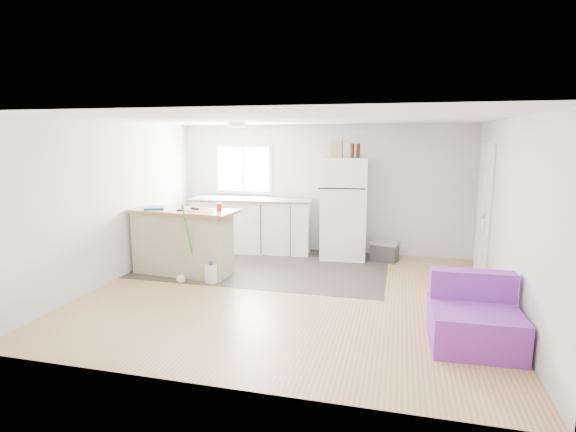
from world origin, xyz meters
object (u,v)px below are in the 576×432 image
object	(u,v)px
cleaner_jug	(211,274)
cardboard_box	(337,149)
purple_seat	(474,320)
cooler	(385,251)
bottle_left	(352,151)
red_cup	(219,207)
bottle_right	(358,151)
kitchen_cabinets	(252,224)
peninsula	(183,241)
mop	(183,267)
blue_tray	(154,208)
refrigerator	(344,208)

from	to	relation	value
cleaner_jug	cardboard_box	bearing A→B (deg)	70.25
purple_seat	cardboard_box	world-z (taller)	cardboard_box
cooler	bottle_left	distance (m)	1.86
red_cup	cooler	bearing A→B (deg)	31.36
purple_seat	bottle_right	distance (m)	3.88
purple_seat	cardboard_box	distance (m)	4.05
kitchen_cabinets	peninsula	size ratio (longest dim) A/B	1.35
cardboard_box	bottle_right	distance (m)	0.37
cooler	bottle_right	world-z (taller)	bottle_right
purple_seat	mop	size ratio (longest dim) A/B	0.76
cooler	blue_tray	distance (m)	3.99
cleaner_jug	mop	world-z (taller)	mop
refrigerator	cardboard_box	xyz separation A→B (m)	(-0.14, -0.04, 1.05)
kitchen_cabinets	refrigerator	world-z (taller)	refrigerator
kitchen_cabinets	refrigerator	distance (m)	1.80
refrigerator	blue_tray	world-z (taller)	refrigerator
purple_seat	bottle_right	size ratio (longest dim) A/B	3.65
refrigerator	bottle_left	world-z (taller)	bottle_left
kitchen_cabinets	red_cup	world-z (taller)	kitchen_cabinets
bottle_left	purple_seat	bearing A→B (deg)	-61.96
kitchen_cabinets	bottle_left	world-z (taller)	bottle_left
refrigerator	blue_tray	bearing A→B (deg)	-153.19
bottle_left	blue_tray	bearing A→B (deg)	-151.31
cleaner_jug	cooler	bearing A→B (deg)	57.10
peninsula	cooler	bearing A→B (deg)	30.86
cooler	cleaner_jug	distance (m)	3.12
red_cup	kitchen_cabinets	bearing A→B (deg)	90.75
mop	refrigerator	bearing A→B (deg)	53.23
purple_seat	blue_tray	distance (m)	4.87
refrigerator	cooler	distance (m)	1.04
refrigerator	bottle_left	bearing A→B (deg)	-39.09
cooler	cleaner_jug	size ratio (longest dim) A/B	1.62
red_cup	bottle_left	world-z (taller)	bottle_left
blue_tray	bottle_left	world-z (taller)	bottle_left
refrigerator	red_cup	bearing A→B (deg)	-141.97
peninsula	bottle_left	distance (m)	3.24
kitchen_cabinets	refrigerator	bearing A→B (deg)	-6.75
peninsula	purple_seat	distance (m)	4.43
purple_seat	bottle_left	distance (m)	3.87
cooler	cleaner_jug	bearing A→B (deg)	-127.54
refrigerator	red_cup	world-z (taller)	refrigerator
cleaner_jug	blue_tray	xyz separation A→B (m)	(-1.05, 0.28, 0.91)
kitchen_cabinets	bottle_left	distance (m)	2.36
cleaner_jug	mop	distance (m)	0.43
kitchen_cabinets	cleaner_jug	xyz separation A→B (m)	(0.02, -2.01, -0.38)
cooler	purple_seat	bearing A→B (deg)	-56.51
peninsula	blue_tray	xyz separation A→B (m)	(-0.43, -0.08, 0.53)
cardboard_box	red_cup	bearing A→B (deg)	-135.75
kitchen_cabinets	blue_tray	size ratio (longest dim) A/B	7.82
peninsula	bottle_left	bearing A→B (deg)	35.88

